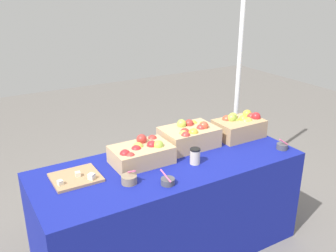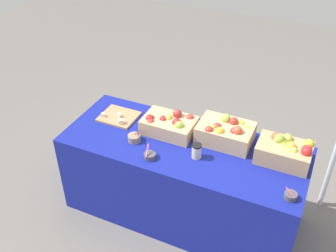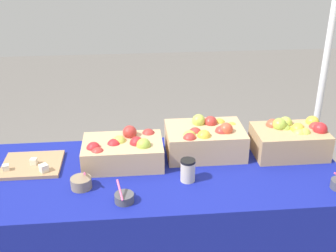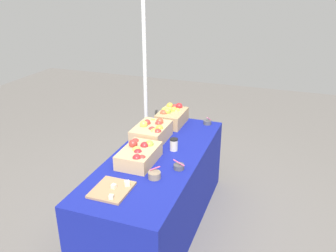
{
  "view_description": "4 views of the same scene",
  "coord_description": "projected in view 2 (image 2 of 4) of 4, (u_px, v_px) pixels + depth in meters",
  "views": [
    {
      "loc": [
        -1.21,
        -2.03,
        1.93
      ],
      "look_at": [
        0.03,
        0.07,
        0.99
      ],
      "focal_mm": 40.11,
      "sensor_mm": 36.0,
      "label": 1
    },
    {
      "loc": [
        0.88,
        -2.23,
        2.63
      ],
      "look_at": [
        -0.14,
        0.02,
        0.86
      ],
      "focal_mm": 42.21,
      "sensor_mm": 36.0,
      "label": 2
    },
    {
      "loc": [
        -0.12,
        -1.87,
        1.86
      ],
      "look_at": [
        0.06,
        -0.03,
        1.01
      ],
      "focal_mm": 45.63,
      "sensor_mm": 36.0,
      "label": 3
    },
    {
      "loc": [
        -2.58,
        -1.04,
        2.18
      ],
      "look_at": [
        0.19,
        -0.03,
        0.95
      ],
      "focal_mm": 37.77,
      "sensor_mm": 36.0,
      "label": 4
    }
  ],
  "objects": [
    {
      "name": "coffee_cup",
      "position": [
        197.0,
        151.0,
        2.88
      ],
      "size": [
        0.07,
        0.07,
        0.11
      ],
      "color": "beige",
      "rests_on": "table"
    },
    {
      "name": "apple_crate_left",
      "position": [
        285.0,
        151.0,
        2.83
      ],
      "size": [
        0.38,
        0.26,
        0.2
      ],
      "color": "tan",
      "rests_on": "table"
    },
    {
      "name": "sample_bowl_far",
      "position": [
        150.0,
        156.0,
        2.9
      ],
      "size": [
        0.09,
        0.1,
        0.1
      ],
      "color": "#4C4C51",
      "rests_on": "table"
    },
    {
      "name": "ground_plane",
      "position": [
        182.0,
        210.0,
        3.47
      ],
      "size": [
        10.0,
        10.0,
        0.0
      ],
      "primitive_type": "plane",
      "color": "slate"
    },
    {
      "name": "table",
      "position": [
        183.0,
        179.0,
        3.26
      ],
      "size": [
        1.9,
        0.76,
        0.74
      ],
      "primitive_type": "cube",
      "color": "navy",
      "rests_on": "ground_plane"
    },
    {
      "name": "apple_crate_middle",
      "position": [
        226.0,
        132.0,
        3.02
      ],
      "size": [
        0.42,
        0.29,
        0.2
      ],
      "color": "tan",
      "rests_on": "table"
    },
    {
      "name": "sample_bowl_near",
      "position": [
        291.0,
        196.0,
        2.57
      ],
      "size": [
        0.09,
        0.09,
        0.09
      ],
      "color": "#4C4C51",
      "rests_on": "table"
    },
    {
      "name": "apple_crate_right",
      "position": [
        169.0,
        125.0,
        3.13
      ],
      "size": [
        0.41,
        0.27,
        0.18
      ],
      "color": "tan",
      "rests_on": "table"
    },
    {
      "name": "cutting_board_front",
      "position": [
        119.0,
        117.0,
        3.33
      ],
      "size": [
        0.3,
        0.26,
        0.06
      ],
      "color": "tan",
      "rests_on": "table"
    },
    {
      "name": "sample_bowl_mid",
      "position": [
        134.0,
        138.0,
        3.06
      ],
      "size": [
        0.1,
        0.1,
        0.1
      ],
      "color": "gray",
      "rests_on": "table"
    }
  ]
}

